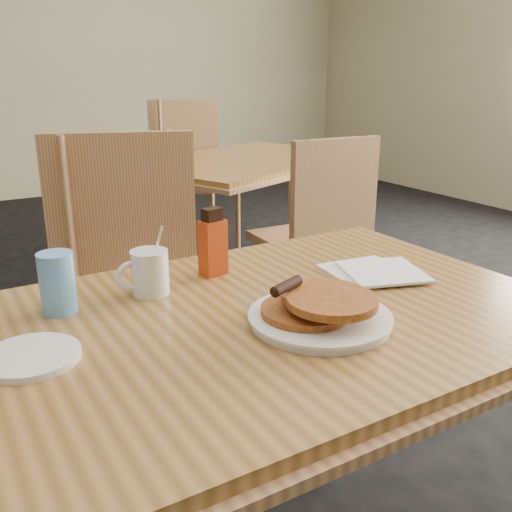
{
  "coord_description": "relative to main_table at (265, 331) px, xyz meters",
  "views": [
    {
      "loc": [
        -0.51,
        -0.9,
        1.21
      ],
      "look_at": [
        0.04,
        0.03,
        0.85
      ],
      "focal_mm": 40.0,
      "sensor_mm": 36.0,
      "label": 1
    }
  ],
  "objects": [
    {
      "name": "main_table",
      "position": [
        0.0,
        0.0,
        0.0
      ],
      "size": [
        1.23,
        0.84,
        0.75
      ],
      "rotation": [
        0.0,
        0.0,
        0.01
      ],
      "color": "#9C6B37",
      "rests_on": "floor"
    },
    {
      "name": "syrup_bottle",
      "position": [
        0.01,
        0.25,
        0.12
      ],
      "size": [
        0.07,
        0.05,
        0.16
      ],
      "rotation": [
        0.0,
        0.0,
        0.22
      ],
      "color": "maroon",
      "rests_on": "main_table"
    },
    {
      "name": "pancake_plate",
      "position": [
        0.06,
        -0.1,
        0.07
      ],
      "size": [
        0.27,
        0.27,
        0.08
      ],
      "rotation": [
        0.0,
        0.0,
        -0.04
      ],
      "color": "white",
      "rests_on": "main_table"
    },
    {
      "name": "blue_tumbler",
      "position": [
        -0.35,
        0.21,
        0.1
      ],
      "size": [
        0.09,
        0.09,
        0.12
      ],
      "primitive_type": "cylinder",
      "rotation": [
        0.0,
        0.0,
        0.36
      ],
      "color": "#60A2E3",
      "rests_on": "main_table"
    },
    {
      "name": "coffee_mug",
      "position": [
        -0.16,
        0.21,
        0.09
      ],
      "size": [
        0.11,
        0.08,
        0.15
      ],
      "rotation": [
        0.0,
        0.0,
        0.23
      ],
      "color": "white",
      "rests_on": "main_table"
    },
    {
      "name": "chair_neighbor_near",
      "position": [
        0.96,
        1.09,
        -0.15
      ],
      "size": [
        0.44,
        0.44,
        0.94
      ],
      "rotation": [
        0.0,
        0.0,
        -0.04
      ],
      "color": "tan",
      "rests_on": "floor"
    },
    {
      "name": "napkin_stack",
      "position": [
        0.34,
        0.05,
        0.05
      ],
      "size": [
        0.23,
        0.24,
        0.01
      ],
      "rotation": [
        0.0,
        0.0,
        -0.12
      ],
      "color": "white",
      "rests_on": "main_table"
    },
    {
      "name": "chair_main_far",
      "position": [
        -0.01,
        0.74,
        -0.09
      ],
      "size": [
        0.59,
        0.6,
        1.03
      ],
      "rotation": [
        0.0,
        0.0,
        -0.35
      ],
      "color": "tan",
      "rests_on": "floor"
    },
    {
      "name": "side_saucer",
      "position": [
        -0.44,
        0.03,
        0.05
      ],
      "size": [
        0.2,
        0.2,
        0.01
      ],
      "primitive_type": "cylinder",
      "rotation": [
        0.0,
        0.0,
        -0.32
      ],
      "color": "white",
      "rests_on": "main_table"
    },
    {
      "name": "neighbor_table",
      "position": [
        0.98,
        1.81,
        0.0
      ],
      "size": [
        1.5,
        1.26,
        0.75
      ],
      "rotation": [
        0.0,
        0.0,
        0.37
      ],
      "color": "#9C6B37",
      "rests_on": "floor"
    },
    {
      "name": "chair_neighbor_far",
      "position": [
        1.01,
        2.58,
        -0.1
      ],
      "size": [
        0.58,
        0.58,
        1.02
      ],
      "rotation": [
        0.0,
        0.0,
        -0.3
      ],
      "color": "tan",
      "rests_on": "floor"
    }
  ]
}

